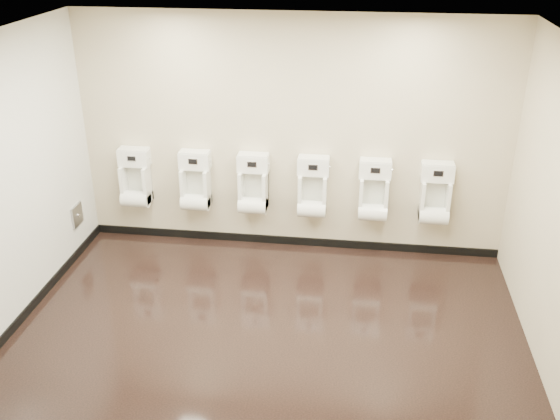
{
  "coord_description": "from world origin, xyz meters",
  "views": [
    {
      "loc": [
        0.78,
        -5.05,
        3.72
      ],
      "look_at": [
        0.03,
        0.55,
        1.03
      ],
      "focal_mm": 40.0,
      "sensor_mm": 36.0,
      "label": 1
    }
  ],
  "objects_px": {
    "urinal_3": "(313,191)",
    "urinal_5": "(435,198)",
    "urinal_4": "(374,195)",
    "access_panel": "(77,215)",
    "urinal_0": "(136,182)",
    "urinal_2": "(253,188)",
    "urinal_1": "(196,185)"
  },
  "relations": [
    {
      "from": "urinal_2",
      "to": "urinal_0",
      "type": "bearing_deg",
      "value": 180.0
    },
    {
      "from": "urinal_4",
      "to": "urinal_5",
      "type": "bearing_deg",
      "value": 0.0
    },
    {
      "from": "urinal_1",
      "to": "urinal_0",
      "type": "bearing_deg",
      "value": 180.0
    },
    {
      "from": "urinal_2",
      "to": "urinal_5",
      "type": "distance_m",
      "value": 2.11
    },
    {
      "from": "access_panel",
      "to": "urinal_5",
      "type": "distance_m",
      "value": 4.19
    },
    {
      "from": "access_panel",
      "to": "urinal_1",
      "type": "distance_m",
      "value": 1.44
    },
    {
      "from": "access_panel",
      "to": "urinal_5",
      "type": "relative_size",
      "value": 0.36
    },
    {
      "from": "urinal_0",
      "to": "urinal_1",
      "type": "bearing_deg",
      "value": 0.0
    },
    {
      "from": "urinal_5",
      "to": "urinal_2",
      "type": "bearing_deg",
      "value": 180.0
    },
    {
      "from": "urinal_1",
      "to": "urinal_5",
      "type": "distance_m",
      "value": 2.81
    },
    {
      "from": "urinal_2",
      "to": "urinal_3",
      "type": "bearing_deg",
      "value": 0.0
    },
    {
      "from": "urinal_4",
      "to": "access_panel",
      "type": "bearing_deg",
      "value": -173.0
    },
    {
      "from": "urinal_2",
      "to": "urinal_4",
      "type": "bearing_deg",
      "value": 0.0
    },
    {
      "from": "urinal_2",
      "to": "urinal_5",
      "type": "height_order",
      "value": "same"
    },
    {
      "from": "access_panel",
      "to": "urinal_0",
      "type": "relative_size",
      "value": 0.36
    },
    {
      "from": "urinal_0",
      "to": "urinal_4",
      "type": "xyz_separation_m",
      "value": [
        2.86,
        0.0,
        0.0
      ]
    },
    {
      "from": "urinal_1",
      "to": "access_panel",
      "type": "bearing_deg",
      "value": -162.49
    },
    {
      "from": "urinal_0",
      "to": "urinal_3",
      "type": "bearing_deg",
      "value": 0.0
    },
    {
      "from": "urinal_3",
      "to": "urinal_4",
      "type": "relative_size",
      "value": 1.0
    },
    {
      "from": "urinal_2",
      "to": "urinal_5",
      "type": "bearing_deg",
      "value": 0.0
    },
    {
      "from": "access_panel",
      "to": "urinal_5",
      "type": "bearing_deg",
      "value": 5.83
    },
    {
      "from": "urinal_3",
      "to": "urinal_5",
      "type": "xyz_separation_m",
      "value": [
        1.4,
        0.0,
        0.0
      ]
    },
    {
      "from": "urinal_2",
      "to": "access_panel",
      "type": "bearing_deg",
      "value": -168.28
    },
    {
      "from": "urinal_0",
      "to": "urinal_2",
      "type": "distance_m",
      "value": 1.45
    },
    {
      "from": "urinal_1",
      "to": "urinal_4",
      "type": "xyz_separation_m",
      "value": [
        2.12,
        0.0,
        0.0
      ]
    },
    {
      "from": "urinal_2",
      "to": "urinal_1",
      "type": "bearing_deg",
      "value": 180.0
    },
    {
      "from": "urinal_2",
      "to": "urinal_3",
      "type": "distance_m",
      "value": 0.71
    },
    {
      "from": "urinal_1",
      "to": "urinal_2",
      "type": "relative_size",
      "value": 1.0
    },
    {
      "from": "access_panel",
      "to": "urinal_4",
      "type": "bearing_deg",
      "value": 7.0
    },
    {
      "from": "urinal_4",
      "to": "urinal_5",
      "type": "height_order",
      "value": "same"
    },
    {
      "from": "urinal_4",
      "to": "urinal_5",
      "type": "relative_size",
      "value": 1.0
    },
    {
      "from": "urinal_2",
      "to": "urinal_5",
      "type": "relative_size",
      "value": 1.0
    }
  ]
}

